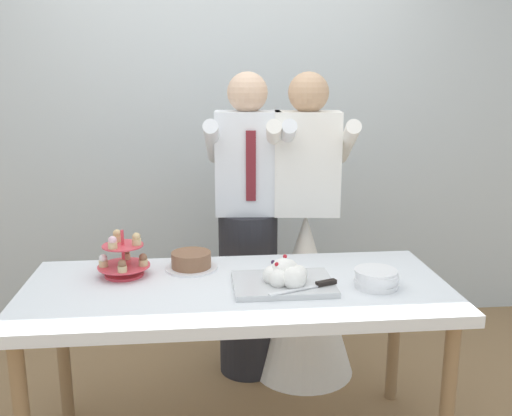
{
  "coord_description": "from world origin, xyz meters",
  "views": [
    {
      "loc": [
        -0.14,
        -2.27,
        1.65
      ],
      "look_at": [
        0.1,
        0.15,
        1.07
      ],
      "focal_mm": 40.0,
      "sensor_mm": 36.0,
      "label": 1
    }
  ],
  "objects": [
    {
      "name": "rear_wall",
      "position": [
        0.0,
        1.44,
        1.45
      ],
      "size": [
        5.2,
        0.1,
        2.9
      ],
      "primitive_type": "cube",
      "color": "silver",
      "rests_on": "ground_plane"
    },
    {
      "name": "dessert_table",
      "position": [
        0.0,
        0.0,
        0.7
      ],
      "size": [
        1.8,
        0.8,
        0.78
      ],
      "color": "silver",
      "rests_on": "ground_plane"
    },
    {
      "name": "plate_stack",
      "position": [
        0.58,
        -0.08,
        0.81
      ],
      "size": [
        0.19,
        0.19,
        0.08
      ],
      "color": "white",
      "rests_on": "dessert_table"
    },
    {
      "name": "round_cake",
      "position": [
        -0.19,
        0.23,
        0.81
      ],
      "size": [
        0.24,
        0.24,
        0.08
      ],
      "color": "white",
      "rests_on": "dessert_table"
    },
    {
      "name": "person_groom",
      "position": [
        0.11,
        0.69,
        0.75
      ],
      "size": [
        0.49,
        0.51,
        1.66
      ],
      "color": "#232328",
      "rests_on": "ground_plane"
    },
    {
      "name": "person_bride",
      "position": [
        0.42,
        0.65,
        0.58
      ],
      "size": [
        0.56,
        0.56,
        1.66
      ],
      "color": "white",
      "rests_on": "ground_plane"
    },
    {
      "name": "cupcake_stand",
      "position": [
        -0.49,
        0.17,
        0.85
      ],
      "size": [
        0.23,
        0.23,
        0.21
      ],
      "color": "#D83F4C",
      "rests_on": "dessert_table"
    },
    {
      "name": "main_cake_tray",
      "position": [
        0.2,
        -0.03,
        0.82
      ],
      "size": [
        0.43,
        0.32,
        0.13
      ],
      "color": "silver",
      "rests_on": "dessert_table"
    }
  ]
}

